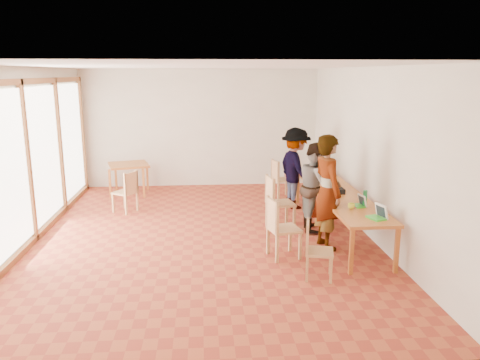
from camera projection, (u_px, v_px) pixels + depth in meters
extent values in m
plane|color=#A34527|center=(203.00, 236.00, 8.49)|extent=(8.00, 8.00, 0.00)
cube|color=silver|center=(201.00, 128.00, 12.04)|extent=(6.00, 0.10, 3.00)
cube|color=silver|center=(201.00, 229.00, 4.27)|extent=(6.00, 0.10, 3.00)
cube|color=silver|center=(369.00, 152.00, 8.39)|extent=(0.10, 8.00, 3.00)
cube|color=white|center=(26.00, 157.00, 7.92)|extent=(0.10, 8.00, 3.00)
cube|color=white|center=(199.00, 65.00, 7.81)|extent=(6.00, 8.00, 0.04)
cube|color=#B96529|center=(338.00, 193.00, 8.62)|extent=(0.80, 4.00, 0.05)
cube|color=#B96529|center=(351.00, 252.00, 6.80)|extent=(0.06, 0.06, 0.70)
cube|color=#B96529|center=(298.00, 188.00, 10.57)|extent=(0.06, 0.06, 0.70)
cube|color=#B96529|center=(397.00, 250.00, 6.85)|extent=(0.06, 0.06, 0.70)
cube|color=#B96529|center=(327.00, 188.00, 10.62)|extent=(0.06, 0.06, 0.70)
cube|color=#B96529|center=(129.00, 165.00, 11.30)|extent=(0.90, 0.90, 0.05)
cube|color=#B96529|center=(110.00, 184.00, 10.97)|extent=(0.05, 0.05, 0.70)
cube|color=#B96529|center=(116.00, 177.00, 11.73)|extent=(0.05, 0.05, 0.70)
cube|color=#B96529|center=(144.00, 183.00, 11.03)|extent=(0.05, 0.05, 0.70)
cube|color=#B96529|center=(147.00, 176.00, 11.79)|extent=(0.05, 0.05, 0.70)
cube|color=tan|center=(319.00, 252.00, 6.67)|extent=(0.47, 0.47, 0.04)
cube|color=tan|center=(307.00, 236.00, 6.65)|extent=(0.13, 0.39, 0.41)
cube|color=tan|center=(284.00, 229.00, 7.43)|extent=(0.55, 0.55, 0.04)
cube|color=tan|center=(272.00, 215.00, 7.31)|extent=(0.15, 0.45, 0.48)
cube|color=tan|center=(281.00, 203.00, 8.83)|extent=(0.55, 0.55, 0.04)
cube|color=tan|center=(270.00, 190.00, 8.72)|extent=(0.13, 0.47, 0.49)
cube|color=tan|center=(283.00, 180.00, 11.05)|extent=(0.51, 0.51, 0.04)
cube|color=tan|center=(275.00, 170.00, 10.93)|extent=(0.14, 0.42, 0.44)
cube|color=tan|center=(125.00, 192.00, 9.89)|extent=(0.57, 0.57, 0.04)
cube|color=tan|center=(131.00, 183.00, 9.75)|extent=(0.26, 0.37, 0.43)
imported|color=gray|center=(327.00, 192.00, 7.75)|extent=(0.58, 0.77, 1.93)
imported|color=gray|center=(316.00, 187.00, 8.68)|extent=(0.71, 0.86, 1.65)
imported|color=gray|center=(295.00, 168.00, 10.12)|extent=(0.93, 1.27, 1.76)
cube|color=green|center=(376.00, 218.00, 7.02)|extent=(0.26, 0.31, 0.03)
cube|color=white|center=(382.00, 211.00, 7.03)|extent=(0.15, 0.26, 0.22)
cube|color=green|center=(358.00, 206.00, 7.67)|extent=(0.21, 0.26, 0.02)
cube|color=white|center=(362.00, 200.00, 7.68)|extent=(0.11, 0.22, 0.19)
cube|color=green|center=(316.00, 178.00, 9.73)|extent=(0.22, 0.26, 0.02)
cube|color=white|center=(320.00, 174.00, 9.69)|extent=(0.13, 0.21, 0.18)
imported|color=yellow|center=(351.00, 206.00, 7.54)|extent=(0.12, 0.12, 0.09)
cylinder|color=#167836|center=(365.00, 199.00, 7.62)|extent=(0.07, 0.07, 0.28)
cylinder|color=silver|center=(308.00, 178.00, 9.59)|extent=(0.07, 0.07, 0.09)
cylinder|color=white|center=(326.00, 196.00, 8.24)|extent=(0.08, 0.08, 0.06)
cube|color=#EE4169|center=(356.00, 207.00, 7.61)|extent=(0.05, 0.10, 0.01)
cube|color=black|center=(339.00, 191.00, 8.53)|extent=(0.16, 0.26, 0.09)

